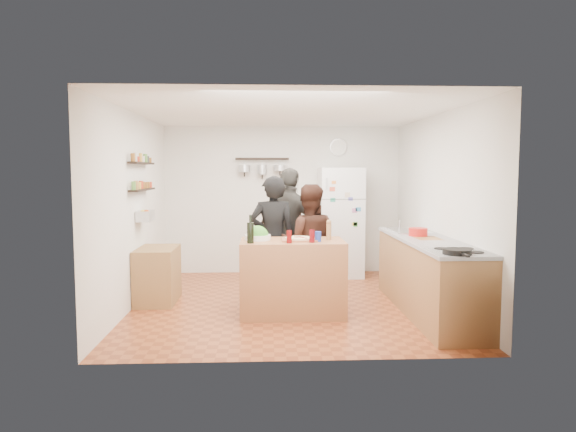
{
  "coord_description": "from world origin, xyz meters",
  "views": [
    {
      "loc": [
        -0.31,
        -6.68,
        1.74
      ],
      "look_at": [
        0.0,
        0.1,
        1.15
      ],
      "focal_mm": 32.0,
      "sensor_mm": 36.0,
      "label": 1
    }
  ],
  "objects_px": {
    "counter_run": "(428,277)",
    "skillet": "(457,252)",
    "salt_canister": "(318,236)",
    "person_back": "(290,232)",
    "wine_bottle": "(250,233)",
    "fridge": "(341,222)",
    "person_center": "(309,244)",
    "person_left": "(273,239)",
    "wall_clock": "(338,147)",
    "salad_bowl": "(258,237)",
    "side_table": "(158,275)",
    "pepper_mill": "(329,232)",
    "prep_island": "(292,277)",
    "red_bowl": "(418,232)"
  },
  "relations": [
    {
      "from": "salt_canister",
      "to": "person_back",
      "type": "height_order",
      "value": "person_back"
    },
    {
      "from": "fridge",
      "to": "side_table",
      "type": "distance_m",
      "value": 3.19
    },
    {
      "from": "wine_bottle",
      "to": "fridge",
      "type": "xyz_separation_m",
      "value": [
        1.43,
        2.5,
        -0.13
      ]
    },
    {
      "from": "red_bowl",
      "to": "fridge",
      "type": "bearing_deg",
      "value": 109.26
    },
    {
      "from": "counter_run",
      "to": "fridge",
      "type": "distance_m",
      "value": 2.46
    },
    {
      "from": "salad_bowl",
      "to": "wall_clock",
      "type": "xyz_separation_m",
      "value": [
        1.35,
        2.56,
        1.21
      ]
    },
    {
      "from": "person_left",
      "to": "fridge",
      "type": "bearing_deg",
      "value": -124.42
    },
    {
      "from": "wine_bottle",
      "to": "pepper_mill",
      "type": "relative_size",
      "value": 1.24
    },
    {
      "from": "salt_canister",
      "to": "skillet",
      "type": "relative_size",
      "value": 0.43
    },
    {
      "from": "person_left",
      "to": "red_bowl",
      "type": "height_order",
      "value": "person_left"
    },
    {
      "from": "salad_bowl",
      "to": "wall_clock",
      "type": "bearing_deg",
      "value": 62.31
    },
    {
      "from": "person_left",
      "to": "person_back",
      "type": "xyz_separation_m",
      "value": [
        0.25,
        0.36,
        0.05
      ]
    },
    {
      "from": "pepper_mill",
      "to": "side_table",
      "type": "relative_size",
      "value": 0.24
    },
    {
      "from": "salad_bowl",
      "to": "red_bowl",
      "type": "relative_size",
      "value": 1.33
    },
    {
      "from": "salad_bowl",
      "to": "skillet",
      "type": "bearing_deg",
      "value": -31.78
    },
    {
      "from": "person_left",
      "to": "side_table",
      "type": "xyz_separation_m",
      "value": [
        -1.54,
        0.04,
        -0.48
      ]
    },
    {
      "from": "person_center",
      "to": "counter_run",
      "type": "distance_m",
      "value": 1.58
    },
    {
      "from": "salt_canister",
      "to": "wall_clock",
      "type": "relative_size",
      "value": 0.4
    },
    {
      "from": "person_left",
      "to": "counter_run",
      "type": "xyz_separation_m",
      "value": [
        1.9,
        -0.64,
        -0.39
      ]
    },
    {
      "from": "fridge",
      "to": "side_table",
      "type": "bearing_deg",
      "value": -148.91
    },
    {
      "from": "salad_bowl",
      "to": "person_center",
      "type": "relative_size",
      "value": 0.2
    },
    {
      "from": "side_table",
      "to": "wall_clock",
      "type": "bearing_deg",
      "value": 35.97
    },
    {
      "from": "counter_run",
      "to": "skillet",
      "type": "relative_size",
      "value": 9.33
    },
    {
      "from": "counter_run",
      "to": "wall_clock",
      "type": "distance_m",
      "value": 3.22
    },
    {
      "from": "pepper_mill",
      "to": "wall_clock",
      "type": "distance_m",
      "value": 2.85
    },
    {
      "from": "person_back",
      "to": "side_table",
      "type": "relative_size",
      "value": 2.24
    },
    {
      "from": "salad_bowl",
      "to": "salt_canister",
      "type": "relative_size",
      "value": 2.63
    },
    {
      "from": "wall_clock",
      "to": "side_table",
      "type": "bearing_deg",
      "value": -144.03
    },
    {
      "from": "salad_bowl",
      "to": "fridge",
      "type": "distance_m",
      "value": 2.61
    },
    {
      "from": "person_center",
      "to": "counter_run",
      "type": "relative_size",
      "value": 0.6
    },
    {
      "from": "wine_bottle",
      "to": "person_left",
      "type": "bearing_deg",
      "value": 72.02
    },
    {
      "from": "person_back",
      "to": "salt_canister",
      "type": "bearing_deg",
      "value": 135.35
    },
    {
      "from": "wine_bottle",
      "to": "person_back",
      "type": "bearing_deg",
      "value": 66.57
    },
    {
      "from": "person_center",
      "to": "fridge",
      "type": "xyz_separation_m",
      "value": [
        0.68,
        1.73,
        0.11
      ]
    },
    {
      "from": "pepper_mill",
      "to": "counter_run",
      "type": "relative_size",
      "value": 0.07
    },
    {
      "from": "wine_bottle",
      "to": "red_bowl",
      "type": "height_order",
      "value": "wine_bottle"
    },
    {
      "from": "prep_island",
      "to": "side_table",
      "type": "bearing_deg",
      "value": 159.41
    },
    {
      "from": "prep_island",
      "to": "fridge",
      "type": "xyz_separation_m",
      "value": [
        0.93,
        2.28,
        0.45
      ]
    },
    {
      "from": "counter_run",
      "to": "side_table",
      "type": "distance_m",
      "value": 3.51
    },
    {
      "from": "side_table",
      "to": "person_center",
      "type": "bearing_deg",
      "value": -3.12
    },
    {
      "from": "salad_bowl",
      "to": "person_center",
      "type": "bearing_deg",
      "value": 37.14
    },
    {
      "from": "wine_bottle",
      "to": "counter_run",
      "type": "distance_m",
      "value": 2.26
    },
    {
      "from": "fridge",
      "to": "person_back",
      "type": "bearing_deg",
      "value": -124.81
    },
    {
      "from": "wine_bottle",
      "to": "salt_canister",
      "type": "bearing_deg",
      "value": 7.13
    },
    {
      "from": "person_left",
      "to": "side_table",
      "type": "distance_m",
      "value": 1.61
    },
    {
      "from": "skillet",
      "to": "red_bowl",
      "type": "distance_m",
      "value": 1.47
    },
    {
      "from": "wine_bottle",
      "to": "fridge",
      "type": "bearing_deg",
      "value": 60.35
    },
    {
      "from": "fridge",
      "to": "skillet",
      "type": "bearing_deg",
      "value": -79.39
    },
    {
      "from": "pepper_mill",
      "to": "person_left",
      "type": "bearing_deg",
      "value": 139.58
    },
    {
      "from": "fridge",
      "to": "side_table",
      "type": "relative_size",
      "value": 2.25
    }
  ]
}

